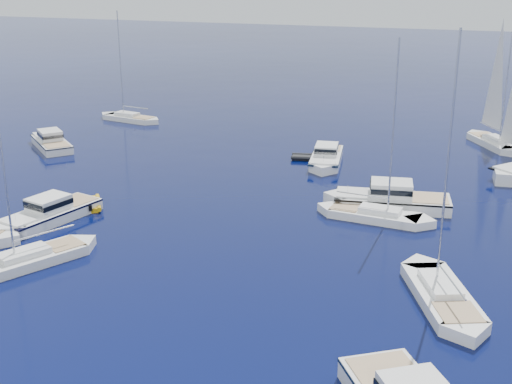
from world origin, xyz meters
TOP-DOWN VIEW (x-y plane):
  - motor_cruiser_left at (-15.54, 19.38)m, footprint 5.03×10.04m
  - motor_cruiser_centre at (8.36, 31.59)m, footprint 11.32×5.20m
  - motor_cruiser_far_l at (-29.22, 38.12)m, footprint 8.98×8.23m
  - motor_cruiser_horizon at (0.42, 42.25)m, footprint 4.40×9.73m
  - sailboat_fore at (-11.83, 12.55)m, footprint 6.92×10.30m
  - sailboat_mid_r at (14.09, 16.60)m, footprint 7.03×11.21m
  - sailboat_centre at (7.89, 28.57)m, footprint 10.00×3.30m
  - sailboat_sails_r at (15.85, 55.35)m, footprint 7.71×10.36m
  - sailboat_far_l at (-27.98, 52.60)m, footprint 9.85×4.01m
  - tender_yellow at (-14.47, 23.38)m, footprint 3.85×4.25m
  - tender_grey_far at (-1.73, 43.16)m, footprint 3.80×2.62m

SIDE VIEW (x-z plane):
  - motor_cruiser_left at x=-15.54m, z-range -1.26..1.26m
  - motor_cruiser_centre at x=8.36m, z-range -1.43..1.43m
  - motor_cruiser_far_l at x=-29.22m, z-range -1.23..1.23m
  - motor_cruiser_horizon at x=0.42m, z-range -1.23..1.23m
  - sailboat_fore at x=-11.83m, z-range -7.49..7.49m
  - sailboat_mid_r at x=14.09m, z-range -8.07..8.07m
  - sailboat_centre at x=7.89m, z-range -7.22..7.22m
  - sailboat_sails_r at x=15.85m, z-range -7.68..7.68m
  - sailboat_far_l at x=-27.98m, z-range -7.04..7.04m
  - tender_yellow at x=-14.47m, z-range -0.47..0.47m
  - tender_grey_far at x=-1.73m, z-range -0.47..0.47m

